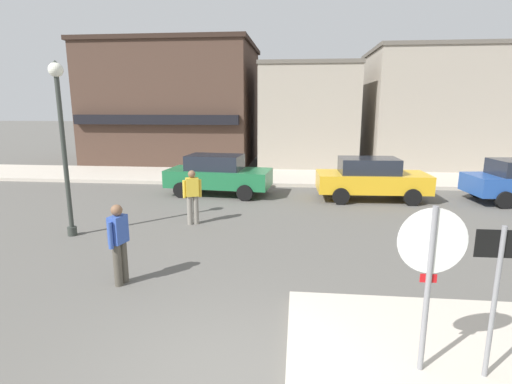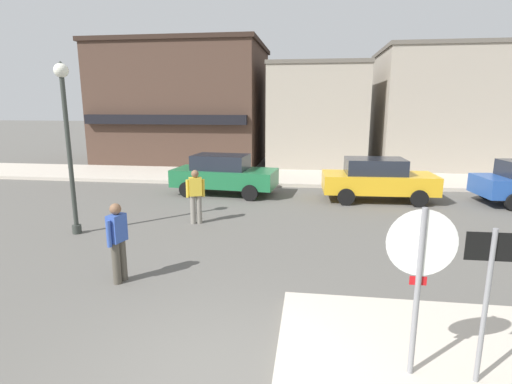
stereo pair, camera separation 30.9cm
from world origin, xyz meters
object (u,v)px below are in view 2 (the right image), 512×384
Objects in this scene: lamp_post at (66,125)px; pedestrian_crossing_near at (196,195)px; stop_sign at (419,271)px; parked_car_nearest at (224,174)px; pedestrian_crossing_far at (118,240)px; parked_car_second at (377,179)px; one_way_sign at (487,292)px.

pedestrian_crossing_near is at bearing 24.76° from lamp_post.
stop_sign reaches higher than pedestrian_crossing_near.
parked_car_nearest is (-4.71, 10.44, -0.71)m from stop_sign.
parked_car_nearest is 8.15m from pedestrian_crossing_far.
parked_car_nearest is at bearing 90.72° from pedestrian_crossing_near.
pedestrian_crossing_far is at bearing 155.44° from stop_sign.
pedestrian_crossing_near is at bearing -146.80° from parked_car_second.
parked_car_nearest is at bearing 87.82° from pedestrian_crossing_far.
pedestrian_crossing_far is (-0.31, -8.14, 0.06)m from parked_car_nearest.
parked_car_nearest is (-5.47, 10.49, -0.52)m from one_way_sign.
one_way_sign is 0.52× the size of parked_car_second.
pedestrian_crossing_far is (-6.11, -7.87, 0.06)m from parked_car_second.
one_way_sign reaches higher than parked_car_second.
stop_sign reaches higher than one_way_sign.
pedestrian_crossing_near is at bearing -89.28° from parked_car_nearest.
lamp_post is at bearing -149.53° from parked_car_second.
pedestrian_crossing_far is (-5.02, 2.29, -0.65)m from stop_sign.
lamp_post reaches higher than one_way_sign.
parked_car_second is 6.88m from pedestrian_crossing_near.
one_way_sign reaches higher than pedestrian_crossing_near.
parked_car_nearest is 2.58× the size of pedestrian_crossing_far.
one_way_sign is 6.25m from pedestrian_crossing_far.
lamp_post is at bearing -118.46° from parked_car_nearest.
one_way_sign is at bearing -31.16° from lamp_post.
pedestrian_crossing_far is at bearing -92.18° from parked_car_nearest.
lamp_post is 6.52m from parked_car_nearest.
one_way_sign is at bearing -62.48° from parked_car_nearest.
one_way_sign reaches higher than pedestrian_crossing_far.
pedestrian_crossing_near reaches higher than parked_car_nearest.
stop_sign reaches higher than pedestrian_crossing_far.
parked_car_second is (5.80, -0.27, 0.00)m from parked_car_nearest.
lamp_post reaches higher than parked_car_nearest.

